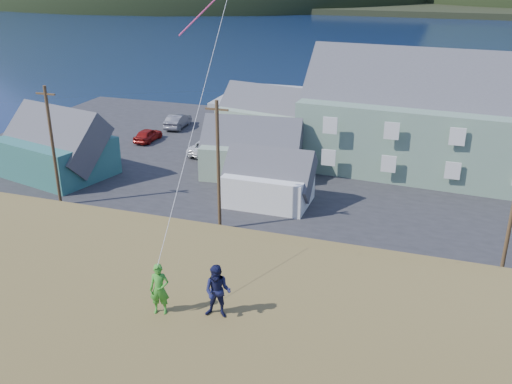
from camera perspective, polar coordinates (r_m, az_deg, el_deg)
ground at (r=37.53m, az=1.90°, el=-5.76°), size 900.00×900.00×0.00m
grass_strip at (r=35.83m, az=0.95°, el=-7.11°), size 110.00×8.00×0.10m
waterfront_lot at (r=52.69m, az=7.32°, el=2.56°), size 72.00×36.00×0.12m
wharf at (r=75.40m, az=6.50°, el=8.89°), size 26.00×14.00×0.90m
shed_teal at (r=52.26m, az=-19.44°, el=4.38°), size 10.53×8.49×7.34m
shed_palegreen_near at (r=49.46m, az=-0.45°, el=4.25°), size 9.17×6.36×6.22m
shed_white at (r=43.53m, az=1.28°, el=1.31°), size 6.75×4.47×5.34m
shed_palegreen_far at (r=60.67m, az=1.03°, el=7.82°), size 10.80×7.46×6.65m
utility_poles at (r=37.64m, az=-1.09°, el=2.28°), size 31.81×0.24×9.54m
parked_cars at (r=58.74m, az=-0.86°, el=5.61°), size 19.90×13.36×1.54m
kite_flyer_green at (r=18.28m, az=-9.63°, el=-9.56°), size 0.71×0.55×1.70m
kite_flyer_navy at (r=17.88m, az=-3.85°, el=-9.91°), size 0.94×0.77×1.78m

